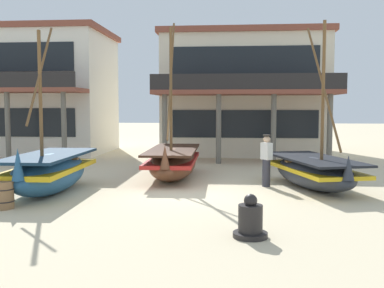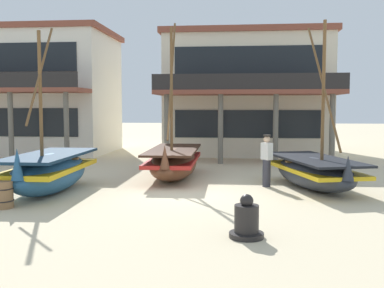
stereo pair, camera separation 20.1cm
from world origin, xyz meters
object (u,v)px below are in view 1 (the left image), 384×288
(wooden_barrel, at_px, (3,195))
(harbor_building_annex, at_px, (24,92))
(fishing_boat_near_left, at_px, (173,162))
(fisherman_by_hull, at_px, (266,161))
(harbor_building_main, at_px, (243,94))
(fishing_boat_centre_large, at_px, (314,171))
(fishing_boat_far_right, at_px, (49,171))
(capstan_winch, at_px, (250,221))

(wooden_barrel, height_order, harbor_building_annex, harbor_building_annex)
(fishing_boat_near_left, bearing_deg, wooden_barrel, -124.84)
(fisherman_by_hull, relative_size, harbor_building_main, 0.18)
(fisherman_by_hull, relative_size, wooden_barrel, 2.41)
(fishing_boat_near_left, distance_m, fishing_boat_centre_large, 4.95)
(harbor_building_main, bearing_deg, wooden_barrel, -112.76)
(fishing_boat_far_right, relative_size, harbor_building_annex, 0.50)
(harbor_building_annex, bearing_deg, capstan_winch, -52.80)
(fisherman_by_hull, bearing_deg, fishing_boat_centre_large, -6.05)
(fishing_boat_centre_large, height_order, harbor_building_main, harbor_building_main)
(harbor_building_main, relative_size, harbor_building_annex, 0.97)
(fishing_boat_far_right, xyz_separation_m, harbor_building_main, (6.07, 13.09, 2.66))
(fishing_boat_far_right, distance_m, harbor_building_annex, 13.76)
(fisherman_by_hull, xyz_separation_m, harbor_building_annex, (-12.91, 10.18, 2.60))
(fishing_boat_far_right, bearing_deg, fisherman_by_hull, 14.55)
(fishing_boat_near_left, bearing_deg, fishing_boat_centre_large, -18.19)
(fishing_boat_near_left, bearing_deg, fishing_boat_far_right, -137.09)
(fisherman_by_hull, distance_m, wooden_barrel, 7.90)
(fishing_boat_near_left, distance_m, capstan_winch, 7.66)
(fishing_boat_near_left, bearing_deg, capstan_winch, -71.08)
(wooden_barrel, bearing_deg, capstan_winch, -18.05)
(wooden_barrel, bearing_deg, fisherman_by_hull, 29.25)
(fisherman_by_hull, height_order, wooden_barrel, fisherman_by_hull)
(harbor_building_main, bearing_deg, capstan_winch, -90.88)
(fishing_boat_near_left, xyz_separation_m, harbor_building_main, (2.75, 10.00, 2.71))
(fishing_boat_near_left, height_order, harbor_building_main, harbor_building_main)
(harbor_building_main, bearing_deg, fishing_boat_far_right, -114.88)
(harbor_building_annex, bearing_deg, fishing_boat_near_left, -42.23)
(harbor_building_annex, bearing_deg, fishing_boat_centre_large, -35.69)
(fishing_boat_near_left, bearing_deg, fisherman_by_hull, -23.28)
(fisherman_by_hull, distance_m, harbor_building_annex, 16.65)
(fishing_boat_centre_large, xyz_separation_m, harbor_building_main, (-1.96, 11.55, 2.76))
(fishing_boat_centre_large, bearing_deg, wooden_barrel, -156.13)
(harbor_building_main, bearing_deg, fishing_boat_near_left, -105.35)
(fisherman_by_hull, height_order, capstan_winch, fisherman_by_hull)
(fishing_boat_far_right, xyz_separation_m, fisherman_by_hull, (6.56, 1.70, 0.18))
(capstan_winch, relative_size, harbor_building_main, 0.09)
(fishing_boat_far_right, bearing_deg, harbor_building_annex, 118.15)
(fishing_boat_far_right, distance_m, harbor_building_main, 14.68)
(capstan_winch, relative_size, harbor_building_annex, 0.09)
(wooden_barrel, relative_size, harbor_building_main, 0.07)
(fishing_boat_centre_large, relative_size, fisherman_by_hull, 3.06)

